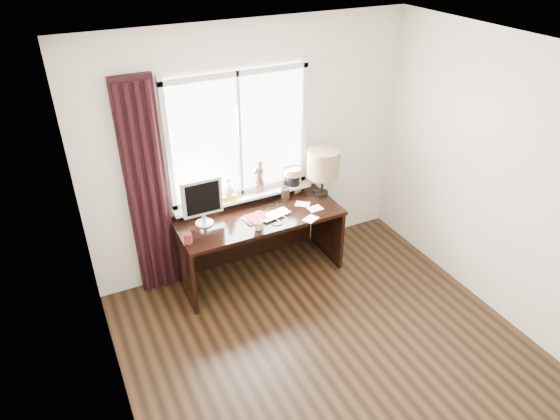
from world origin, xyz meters
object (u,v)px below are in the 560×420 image
desk (256,230)px  monitor (202,199)px  table_lamp (323,164)px  mug (258,225)px  red_cup (188,238)px  laptop (275,215)px

desk → monitor: monitor is taller
desk → table_lamp: bearing=0.3°
desk → monitor: size_ratio=3.47×
mug → monitor: bearing=143.2°
desk → monitor: bearing=-179.2°
red_cup → table_lamp: table_lamp is taller
laptop → monitor: monitor is taller
desk → monitor: 0.76m
laptop → monitor: (-0.69, 0.18, 0.27)m
laptop → table_lamp: table_lamp is taller
monitor → laptop: bearing=-14.6°
mug → monitor: (-0.44, 0.33, 0.23)m
monitor → table_lamp: size_ratio=0.94×
red_cup → table_lamp: (1.60, 0.26, 0.31)m
red_cup → desk: red_cup is taller
laptop → mug: 0.30m
laptop → red_cup: red_cup is taller
mug → red_cup: mug is taller
laptop → red_cup: 0.94m
mug → red_cup: 0.69m
mug → desk: 0.46m
red_cup → table_lamp: 1.65m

